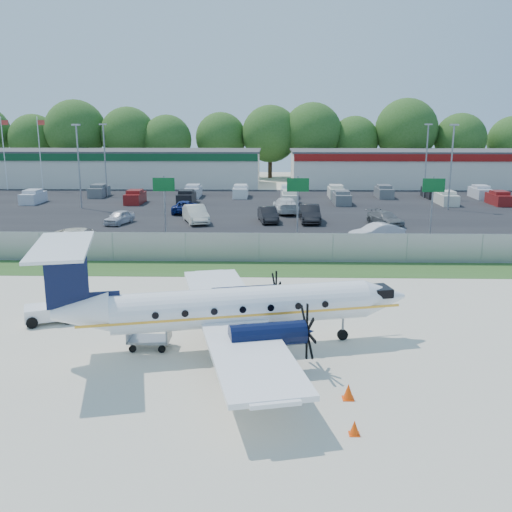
{
  "coord_description": "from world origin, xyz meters",
  "views": [
    {
      "loc": [
        0.75,
        -23.72,
        9.33
      ],
      "look_at": [
        0.0,
        6.0,
        2.3
      ],
      "focal_mm": 40.0,
      "sensor_mm": 36.0,
      "label": 1
    }
  ],
  "objects_px": {
    "baggage_cart_near": "(149,339)",
    "pushback_tug": "(52,310)",
    "aircraft": "(234,307)",
    "baggage_cart_far": "(237,326)"
  },
  "relations": [
    {
      "from": "baggage_cart_near",
      "to": "pushback_tug",
      "type": "bearing_deg",
      "value": 149.23
    },
    {
      "from": "aircraft",
      "to": "baggage_cart_far",
      "type": "bearing_deg",
      "value": 88.92
    },
    {
      "from": "baggage_cart_near",
      "to": "aircraft",
      "type": "bearing_deg",
      "value": 0.51
    },
    {
      "from": "aircraft",
      "to": "pushback_tug",
      "type": "relative_size",
      "value": 6.11
    },
    {
      "from": "pushback_tug",
      "to": "baggage_cart_far",
      "type": "height_order",
      "value": "pushback_tug"
    },
    {
      "from": "aircraft",
      "to": "pushback_tug",
      "type": "height_order",
      "value": "aircraft"
    },
    {
      "from": "pushback_tug",
      "to": "baggage_cart_far",
      "type": "xyz_separation_m",
      "value": [
        8.97,
        -1.82,
        -0.05
      ]
    },
    {
      "from": "baggage_cart_near",
      "to": "baggage_cart_far",
      "type": "distance_m",
      "value": 3.87
    },
    {
      "from": "aircraft",
      "to": "baggage_cart_far",
      "type": "relative_size",
      "value": 7.24
    },
    {
      "from": "pushback_tug",
      "to": "aircraft",
      "type": "bearing_deg",
      "value": -19.43
    }
  ]
}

